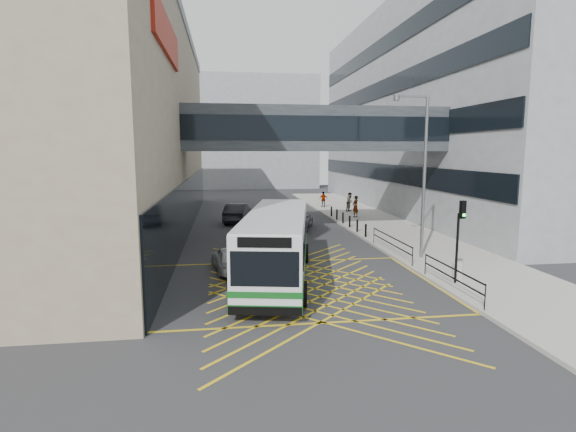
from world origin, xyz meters
name	(u,v)px	position (x,y,z in m)	size (l,w,h in m)	color
ground	(300,286)	(0.00, 0.00, 0.00)	(120.00, 120.00, 0.00)	#333335
building_whsmith	(17,123)	(-17.98, 16.00, 8.00)	(24.17, 42.00, 16.00)	gray
building_right	(493,112)	(23.98, 24.00, 10.00)	(24.09, 44.00, 20.00)	gray
building_far	(231,134)	(-2.00, 60.00, 9.00)	(28.00, 16.00, 18.00)	gray
skybridge	(314,130)	(3.00, 12.00, 7.50)	(20.00, 4.10, 3.00)	#32383D
pavement	(379,225)	(9.00, 15.00, 0.08)	(6.00, 54.00, 0.16)	#ACA79E
box_junction	(300,285)	(0.00, 0.00, 0.00)	(12.00, 9.00, 0.01)	gold
bus	(277,243)	(-0.90, 1.27, 1.72)	(4.77, 11.73, 3.21)	silver
car_white	(230,258)	(-3.10, 3.01, 0.65)	(1.68, 4.10, 1.30)	silver
car_dark	(237,213)	(-2.24, 18.88, 0.80)	(2.01, 5.14, 1.61)	black
car_silver	(298,219)	(2.33, 14.84, 0.73)	(1.99, 4.72, 1.47)	gray
traffic_light	(460,230)	(6.90, -1.13, 2.58)	(0.30, 0.44, 3.72)	black
street_lamp	(421,167)	(7.23, 3.76, 5.14)	(1.98, 0.31, 8.75)	slate
litter_bin	(458,271)	(7.19, -0.63, 0.58)	(0.48, 0.48, 0.83)	#ADA89E
kerb_railings	(414,253)	(6.15, 1.78, 0.88)	(0.05, 12.54, 1.00)	black
bollards	(346,220)	(6.25, 15.00, 0.61)	(0.14, 10.14, 0.90)	black
pedestrian_a	(355,207)	(8.25, 19.22, 1.11)	(0.76, 0.54, 1.91)	gray
pedestrian_b	(350,202)	(8.85, 23.06, 1.08)	(0.90, 0.52, 1.85)	gray
pedestrian_c	(323,199)	(7.02, 26.76, 0.98)	(0.97, 0.46, 1.63)	gray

